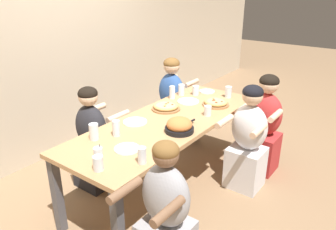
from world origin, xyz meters
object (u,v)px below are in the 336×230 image
at_px(cocktail_glass_blue, 98,154).
at_px(drinking_glass_d, 196,91).
at_px(empty_plate_c, 207,91).
at_px(drinking_glass_h, 98,164).
at_px(empty_plate_a, 188,101).
at_px(drinking_glass_b, 116,129).
at_px(pizza_board_main, 216,103).
at_px(empty_plate_d, 135,122).
at_px(skillet_bowl, 179,126).
at_px(diner_near_midright, 248,142).
at_px(diner_far_midleft, 93,143).
at_px(drinking_glass_i, 228,92).
at_px(pizza_board_second, 166,107).
at_px(drinking_glass_e, 94,133).
at_px(drinking_glass_g, 142,156).
at_px(empty_plate_b, 127,149).
at_px(diner_near_left, 166,218).
at_px(drinking_glass_a, 208,111).
at_px(diner_near_right, 264,128).
at_px(drinking_glass_c, 181,90).
at_px(drinking_glass_f, 172,93).
at_px(diner_far_right, 172,103).

height_order(cocktail_glass_blue, drinking_glass_d, cocktail_glass_blue).
relative_size(empty_plate_c, drinking_glass_h, 1.67).
distance_m(empty_plate_a, drinking_glass_b, 1.08).
bearing_deg(cocktail_glass_blue, pizza_board_main, -5.31).
bearing_deg(empty_plate_d, skillet_bowl, -79.55).
relative_size(drinking_glass_d, diner_near_midright, 0.10).
bearing_deg(diner_far_midleft, drinking_glass_i, 59.63).
relative_size(pizza_board_second, drinking_glass_e, 2.10).
distance_m(empty_plate_c, drinking_glass_g, 1.78).
distance_m(empty_plate_b, drinking_glass_h, 0.35).
xyz_separation_m(empty_plate_a, drinking_glass_h, (-1.55, -0.26, 0.04)).
distance_m(drinking_glass_e, diner_near_left, 0.96).
xyz_separation_m(skillet_bowl, diner_far_midleft, (-0.26, 0.87, -0.32)).
bearing_deg(empty_plate_a, drinking_glass_b, 178.29).
distance_m(drinking_glass_g, diner_near_midright, 1.31).
xyz_separation_m(drinking_glass_g, diner_far_midleft, (0.34, 0.95, -0.32)).
xyz_separation_m(empty_plate_b, drinking_glass_e, (-0.03, 0.34, 0.05)).
bearing_deg(drinking_glass_a, diner_near_right, -33.52).
xyz_separation_m(empty_plate_c, diner_near_left, (-1.84, -0.76, -0.28)).
bearing_deg(drinking_glass_h, diner_far_midleft, 52.26).
distance_m(drinking_glass_c, diner_near_left, 1.85).
height_order(empty_plate_d, drinking_glass_f, drinking_glass_f).
xyz_separation_m(empty_plate_d, drinking_glass_a, (0.56, -0.46, 0.04)).
xyz_separation_m(drinking_glass_f, diner_far_right, (0.41, 0.30, -0.31)).
height_order(empty_plate_b, diner_far_midleft, diner_far_midleft).
relative_size(drinking_glass_f, diner_far_midleft, 0.14).
xyz_separation_m(empty_plate_d, diner_near_right, (1.13, -0.84, -0.25)).
xyz_separation_m(drinking_glass_c, diner_near_right, (0.21, -0.94, -0.30)).
distance_m(pizza_board_second, cocktail_glass_blue, 1.14).
distance_m(drinking_glass_g, diner_near_left, 0.47).
height_order(empty_plate_a, drinking_glass_a, drinking_glass_a).
xyz_separation_m(cocktail_glass_blue, drinking_glass_a, (1.23, -0.22, 0.00)).
xyz_separation_m(empty_plate_d, drinking_glass_d, (1.02, -0.03, 0.04)).
distance_m(pizza_board_second, diner_near_right, 1.10).
xyz_separation_m(drinking_glass_d, diner_far_right, (0.14, 0.45, -0.29)).
distance_m(cocktail_glass_blue, drinking_glass_i, 1.85).
relative_size(cocktail_glass_blue, drinking_glass_e, 0.88).
height_order(drinking_glass_f, diner_far_midleft, diner_far_midleft).
distance_m(pizza_board_second, diner_far_right, 0.89).
bearing_deg(diner_far_midleft, pizza_board_main, 52.26).
xyz_separation_m(drinking_glass_e, drinking_glass_g, (-0.05, -0.57, -0.00)).
xyz_separation_m(empty_plate_a, diner_near_right, (0.36, -0.75, -0.25)).
bearing_deg(diner_near_right, diner_near_left, 90.00).
bearing_deg(pizza_board_main, empty_plate_d, 155.68).
distance_m(drinking_glass_i, diner_near_left, 1.90).
xyz_separation_m(pizza_board_second, drinking_glass_h, (-1.22, -0.32, 0.02)).
bearing_deg(empty_plate_d, drinking_glass_h, -155.59).
xyz_separation_m(empty_plate_b, drinking_glass_h, (-0.34, -0.05, 0.04)).
bearing_deg(diner_near_left, drinking_glass_c, -58.93).
distance_m(diner_near_left, diner_far_right, 2.20).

